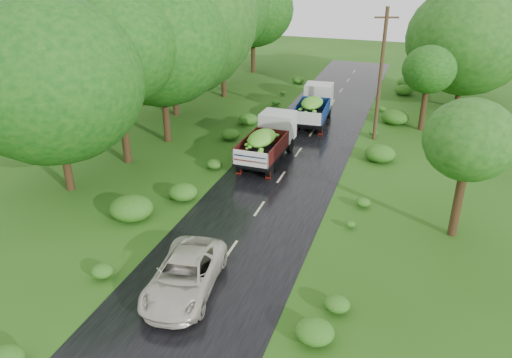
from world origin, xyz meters
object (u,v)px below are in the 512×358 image
at_px(truck_near, 269,138).
at_px(truck_far, 315,104).
at_px(utility_pole, 381,75).
at_px(car, 185,275).

height_order(truck_near, truck_far, truck_near).
bearing_deg(utility_pole, truck_near, -152.27).
distance_m(truck_near, car, 13.49).
bearing_deg(utility_pole, car, -121.64).
relative_size(truck_near, car, 1.21).
bearing_deg(truck_near, truck_far, 83.50).
height_order(truck_far, utility_pole, utility_pole).
distance_m(car, utility_pole, 20.21).
distance_m(truck_near, truck_far, 8.07).
relative_size(truck_near, utility_pole, 0.69).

